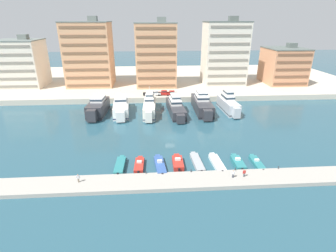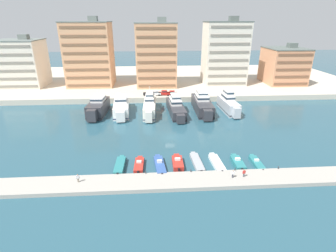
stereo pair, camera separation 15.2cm
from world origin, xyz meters
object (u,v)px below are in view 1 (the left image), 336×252
(yacht_charcoal_far_left, at_px, (98,107))
(motorboat_teal_far_left, at_px, (120,166))
(motorboat_red_center_left, at_px, (178,163))
(pedestrian_mid_deck, at_px, (78,178))
(yacht_charcoal_center, at_px, (202,104))
(motorboat_red_left, at_px, (139,165))
(yacht_silver_center_right, at_px, (228,104))
(motorboat_teal_right, at_px, (257,163))
(motorboat_blue_mid_left, at_px, (160,165))
(car_red_mid_left, at_px, (164,93))
(car_white_left, at_px, (155,93))
(car_black_far_left, at_px, (149,93))
(yacht_charcoal_center_left, at_px, (176,107))
(pedestrian_near_edge, at_px, (233,173))
(yacht_white_left, at_px, (121,107))
(motorboat_teal_mid_right, at_px, (238,162))
(yacht_ivory_mid_left, at_px, (150,106))
(pedestrian_far_side, at_px, (244,173))
(motorboat_white_center_right, at_px, (217,163))
(car_red_center_left, at_px, (172,93))
(motorboat_grey_center, at_px, (197,162))

(yacht_charcoal_far_left, bearing_deg, motorboat_teal_far_left, -72.91)
(motorboat_red_center_left, distance_m, pedestrian_mid_deck, 20.31)
(yacht_charcoal_center, relative_size, motorboat_red_left, 3.16)
(yacht_silver_center_right, distance_m, motorboat_teal_right, 35.37)
(motorboat_blue_mid_left, bearing_deg, motorboat_red_center_left, 9.77)
(motorboat_blue_mid_left, height_order, car_red_mid_left, car_red_mid_left)
(motorboat_teal_right, distance_m, car_white_left, 53.39)
(car_black_far_left, bearing_deg, car_red_mid_left, 1.95)
(motorboat_red_left, relative_size, car_black_far_left, 1.59)
(motorboat_teal_right, relative_size, car_white_left, 1.71)
(yacht_charcoal_center_left, bearing_deg, pedestrian_near_edge, -79.79)
(yacht_charcoal_far_left, bearing_deg, car_black_far_left, 41.07)
(motorboat_teal_right, height_order, car_black_far_left, car_black_far_left)
(yacht_white_left, xyz_separation_m, motorboat_teal_mid_right, (28.14, -35.37, -1.66))
(yacht_ivory_mid_left, height_order, pedestrian_far_side, yacht_ivory_mid_left)
(yacht_silver_center_right, height_order, motorboat_red_center_left, yacht_silver_center_right)
(motorboat_red_center_left, height_order, motorboat_white_center_right, motorboat_red_center_left)
(motorboat_red_left, relative_size, motorboat_teal_right, 0.93)
(yacht_charcoal_center_left, height_order, motorboat_white_center_right, yacht_charcoal_center_left)
(yacht_charcoal_center, bearing_deg, motorboat_teal_far_left, -124.26)
(car_black_far_left, height_order, car_red_center_left, same)
(pedestrian_mid_deck, bearing_deg, motorboat_teal_mid_right, 9.75)
(car_red_mid_left, distance_m, pedestrian_mid_deck, 57.99)
(motorboat_teal_far_left, relative_size, motorboat_red_center_left, 1.18)
(car_black_far_left, xyz_separation_m, car_red_center_left, (8.79, -0.59, 0.00))
(pedestrian_near_edge, bearing_deg, yacht_ivory_mid_left, 111.09)
(motorboat_white_center_right, relative_size, pedestrian_mid_deck, 4.70)
(yacht_charcoal_center_left, relative_size, motorboat_red_left, 3.13)
(yacht_charcoal_center_left, relative_size, motorboat_grey_center, 2.42)
(motorboat_blue_mid_left, bearing_deg, motorboat_red_left, 174.92)
(yacht_white_left, xyz_separation_m, motorboat_teal_far_left, (3.07, -34.97, -1.68))
(motorboat_grey_center, bearing_deg, pedestrian_mid_deck, -164.63)
(motorboat_red_center_left, xyz_separation_m, pedestrian_mid_deck, (-19.26, -6.33, 1.25))
(yacht_charcoal_far_left, height_order, yacht_charcoal_center_left, yacht_charcoal_center_left)
(motorboat_teal_far_left, distance_m, motorboat_white_center_right, 20.63)
(yacht_charcoal_center, relative_size, motorboat_grey_center, 2.44)
(motorboat_teal_mid_right, distance_m, pedestrian_far_side, 6.00)
(yacht_charcoal_center, xyz_separation_m, motorboat_blue_mid_left, (-15.65, -35.49, -1.97))
(yacht_charcoal_center, bearing_deg, yacht_silver_center_right, -4.30)
(pedestrian_mid_deck, bearing_deg, motorboat_red_center_left, 18.19)
(motorboat_teal_far_left, relative_size, pedestrian_mid_deck, 4.44)
(motorboat_red_left, bearing_deg, motorboat_white_center_right, -0.44)
(yacht_silver_center_right, bearing_deg, pedestrian_near_edge, -104.66)
(yacht_ivory_mid_left, bearing_deg, car_white_left, 80.89)
(motorboat_teal_far_left, bearing_deg, motorboat_teal_right, -1.08)
(motorboat_blue_mid_left, height_order, car_black_far_left, car_black_far_left)
(yacht_charcoal_center_left, distance_m, yacht_charcoal_center, 9.19)
(motorboat_blue_mid_left, bearing_deg, motorboat_white_center_right, 1.21)
(motorboat_teal_right, bearing_deg, yacht_silver_center_right, 84.15)
(yacht_white_left, xyz_separation_m, pedestrian_mid_deck, (-3.98, -40.89, -0.40))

